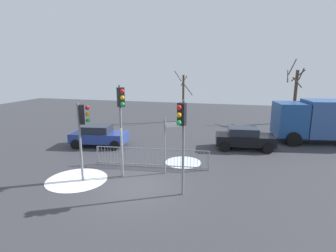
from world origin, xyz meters
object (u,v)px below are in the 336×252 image
(bare_tree_centre, at_px, (183,97))
(delivery_truck, at_px, (327,119))
(car_black_near, at_px, (244,138))
(car_blue_mid, at_px, (99,135))
(bare_tree_left, at_px, (295,93))
(traffic_light_mid_right, at_px, (121,111))
(traffic_light_mid_left, at_px, (82,124))
(traffic_light_foreground_right, at_px, (182,127))
(direction_sign_post, at_px, (166,143))

(bare_tree_centre, bearing_deg, delivery_truck, -24.18)
(car_black_near, distance_m, delivery_truck, 6.57)
(car_blue_mid, bearing_deg, bare_tree_centre, 60.50)
(car_black_near, bearing_deg, delivery_truck, 21.53)
(car_blue_mid, bearing_deg, bare_tree_left, 31.67)
(traffic_light_mid_right, relative_size, bare_tree_centre, 0.90)
(traffic_light_mid_right, distance_m, car_black_near, 9.14)
(traffic_light_mid_left, relative_size, car_black_near, 0.96)
(traffic_light_foreground_right, distance_m, car_blue_mid, 9.45)
(traffic_light_foreground_right, xyz_separation_m, traffic_light_mid_right, (-3.19, 1.22, 0.34))
(car_blue_mid, bearing_deg, traffic_light_foreground_right, -47.76)
(traffic_light_foreground_right, bearing_deg, traffic_light_mid_right, -6.06)
(traffic_light_mid_right, distance_m, traffic_light_mid_left, 1.87)
(traffic_light_mid_left, height_order, bare_tree_centre, bare_tree_centre)
(traffic_light_mid_right, relative_size, traffic_light_mid_left, 1.20)
(bare_tree_left, bearing_deg, bare_tree_centre, -168.93)
(car_blue_mid, height_order, delivery_truck, delivery_truck)
(car_blue_mid, xyz_separation_m, delivery_truck, (15.53, 4.88, 0.97))
(traffic_light_foreground_right, bearing_deg, bare_tree_left, -97.83)
(bare_tree_left, height_order, bare_tree_centre, bare_tree_left)
(car_blue_mid, relative_size, delivery_truck, 0.55)
(direction_sign_post, bearing_deg, traffic_light_foreground_right, -83.24)
(bare_tree_centre, bearing_deg, car_blue_mid, -111.40)
(bare_tree_left, bearing_deg, direction_sign_post, -119.20)
(delivery_truck, distance_m, bare_tree_left, 7.44)
(traffic_light_mid_right, distance_m, bare_tree_left, 19.95)
(traffic_light_mid_right, distance_m, direction_sign_post, 2.76)
(traffic_light_foreground_right, relative_size, car_black_near, 1.03)
(car_blue_mid, bearing_deg, delivery_truck, 9.35)
(direction_sign_post, xyz_separation_m, car_blue_mid, (-5.80, 3.61, -0.87))
(traffic_light_mid_right, bearing_deg, bare_tree_left, -163.58)
(traffic_light_mid_right, xyz_separation_m, delivery_truck, (11.65, 9.52, -1.60))
(direction_sign_post, relative_size, car_blue_mid, 0.73)
(traffic_light_foreground_right, bearing_deg, delivery_truck, -113.33)
(direction_sign_post, height_order, car_black_near, direction_sign_post)
(traffic_light_mid_right, height_order, direction_sign_post, traffic_light_mid_right)
(traffic_light_mid_left, distance_m, delivery_truck, 16.83)
(traffic_light_mid_right, relative_size, bare_tree_left, 0.73)
(traffic_light_mid_right, distance_m, delivery_truck, 15.13)
(traffic_light_foreground_right, bearing_deg, car_blue_mid, -24.77)
(direction_sign_post, height_order, delivery_truck, delivery_truck)
(car_blue_mid, bearing_deg, traffic_light_mid_right, -58.19)
(traffic_light_mid_left, height_order, delivery_truck, traffic_light_mid_left)
(traffic_light_mid_left, bearing_deg, delivery_truck, 96.03)
(traffic_light_mid_right, bearing_deg, car_black_near, -173.27)
(car_blue_mid, relative_size, bare_tree_left, 0.65)
(direction_sign_post, xyz_separation_m, bare_tree_left, (8.82, 15.78, 1.28))
(direction_sign_post, bearing_deg, traffic_light_mid_right, -174.51)
(traffic_light_mid_left, relative_size, direction_sign_post, 1.31)
(traffic_light_foreground_right, distance_m, car_black_near, 8.47)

